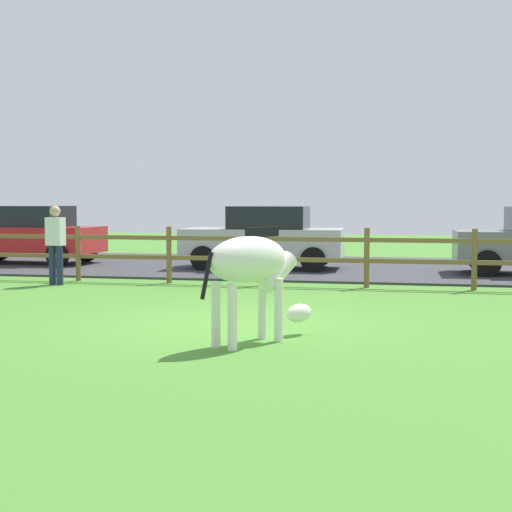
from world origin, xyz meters
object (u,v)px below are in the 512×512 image
parked_car_silver (265,237)px  visitor_near_fence (56,241)px  zebra (253,268)px  parked_car_red (28,234)px

parked_car_silver → visitor_near_fence: 5.54m
zebra → parked_car_silver: bearing=100.9°
zebra → parked_car_red: bearing=130.3°
parked_car_red → parked_car_silver: 6.64m
zebra → visitor_near_fence: size_ratio=1.04×
parked_car_silver → zebra: bearing=-79.1°
parked_car_red → visitor_near_fence: (3.11, -4.49, 0.06)m
zebra → parked_car_red: size_ratio=0.43×
parked_car_red → visitor_near_fence: size_ratio=2.45×
zebra → parked_car_silver: 10.03m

